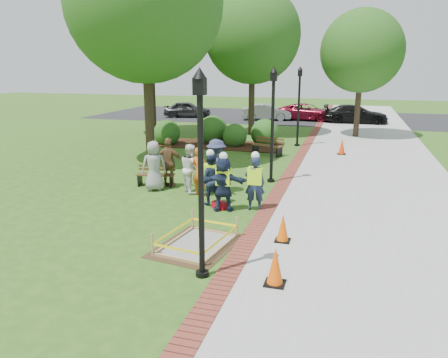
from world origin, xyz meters
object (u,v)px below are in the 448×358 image
(wet_concrete_pad, at_px, (197,237))
(cone_front, at_px, (275,267))
(bench_near, at_px, (156,179))
(hivis_worker_b, at_px, (255,181))
(hivis_worker_c, at_px, (210,177))
(lamp_near, at_px, (201,160))
(hivis_worker_a, at_px, (223,182))

(wet_concrete_pad, relative_size, cone_front, 3.13)
(bench_near, bearing_deg, hivis_worker_b, -22.43)
(wet_concrete_pad, xyz_separation_m, hivis_worker_c, (-0.71, 3.27, 0.65))
(cone_front, relative_size, hivis_worker_c, 0.46)
(wet_concrete_pad, height_order, lamp_near, lamp_near)
(hivis_worker_a, bearing_deg, hivis_worker_b, 21.07)
(lamp_near, relative_size, hivis_worker_c, 2.40)
(hivis_worker_a, bearing_deg, wet_concrete_pad, -87.03)
(lamp_near, bearing_deg, wet_concrete_pad, 113.68)
(wet_concrete_pad, height_order, bench_near, bench_near)
(hivis_worker_b, relative_size, hivis_worker_c, 1.02)
(bench_near, height_order, hivis_worker_c, hivis_worker_c)
(cone_front, xyz_separation_m, lamp_near, (-1.53, -0.04, 2.09))
(wet_concrete_pad, distance_m, bench_near, 5.84)
(cone_front, relative_size, lamp_near, 0.19)
(wet_concrete_pad, xyz_separation_m, hivis_worker_b, (0.74, 3.13, 0.67))
(lamp_near, bearing_deg, cone_front, 1.32)
(hivis_worker_a, xyz_separation_m, hivis_worker_b, (0.89, 0.34, 0.00))
(cone_front, xyz_separation_m, hivis_worker_c, (-2.87, 4.68, 0.50))
(cone_front, bearing_deg, lamp_near, -178.68)
(cone_front, bearing_deg, hivis_worker_c, 121.56)
(lamp_near, relative_size, hivis_worker_a, 2.35)
(hivis_worker_a, relative_size, hivis_worker_b, 1.00)
(wet_concrete_pad, height_order, hivis_worker_a, hivis_worker_a)
(lamp_near, height_order, hivis_worker_a, lamp_near)
(bench_near, xyz_separation_m, lamp_near, (3.96, -6.25, 2.24))
(hivis_worker_a, distance_m, hivis_worker_b, 0.95)
(wet_concrete_pad, bearing_deg, lamp_near, -66.32)
(cone_front, height_order, hivis_worker_c, hivis_worker_c)
(hivis_worker_b, xyz_separation_m, hivis_worker_c, (-1.46, 0.14, -0.02))
(hivis_worker_a, bearing_deg, lamp_near, -79.58)
(lamp_near, bearing_deg, hivis_worker_c, 105.92)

